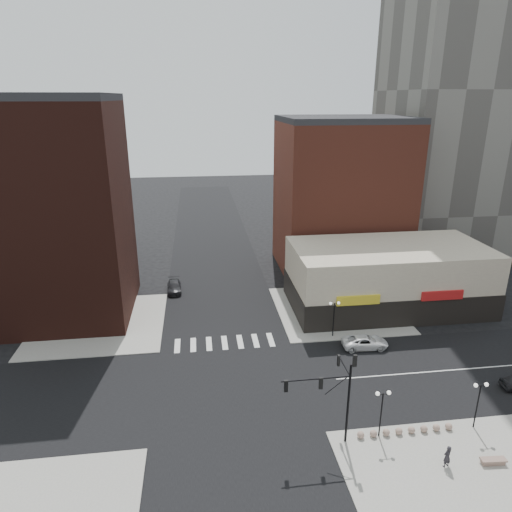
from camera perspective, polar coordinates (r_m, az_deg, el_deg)
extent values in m
plane|color=black|center=(43.90, -3.08, -16.11)|extent=(240.00, 240.00, 0.00)
cube|color=black|center=(43.89, -3.08, -16.09)|extent=(200.00, 14.00, 0.02)
cube|color=black|center=(43.89, -3.08, -16.09)|extent=(14.00, 200.00, 0.02)
cube|color=gray|center=(57.53, -18.98, -7.99)|extent=(15.00, 15.00, 0.12)
cube|color=gray|center=(58.74, 10.09, -6.60)|extent=(15.00, 15.00, 0.12)
cube|color=gray|center=(38.12, 26.48, -24.84)|extent=(18.00, 14.00, 0.12)
cube|color=#341610|center=(58.15, -23.94, 4.79)|extent=(16.00, 15.00, 25.00)
cube|color=brown|center=(70.14, 10.53, 7.11)|extent=(18.00, 15.00, 22.00)
cube|color=beige|center=(59.82, 16.12, -2.48)|extent=(24.00, 12.00, 8.00)
cube|color=black|center=(60.69, 15.92, -4.50)|extent=(24.20, 12.20, 3.40)
cylinder|color=black|center=(36.74, 11.43, -17.76)|extent=(0.18, 0.18, 7.00)
cylinder|color=black|center=(34.61, 7.49, -15.00)|extent=(5.20, 0.11, 0.11)
cylinder|color=black|center=(35.41, 10.04, -15.64)|extent=(1.72, 0.06, 1.46)
cylinder|color=black|center=(36.49, 10.94, -13.23)|extent=(0.11, 3.00, 0.11)
cube|color=black|center=(34.40, 3.77, -15.91)|extent=(0.28, 0.18, 0.95)
sphere|color=red|center=(34.23, 3.78, -15.50)|extent=(0.16, 0.16, 0.16)
cube|color=black|center=(34.93, 8.12, -15.47)|extent=(0.28, 0.18, 0.95)
sphere|color=red|center=(34.76, 8.14, -15.06)|extent=(0.16, 0.16, 0.16)
cube|color=black|center=(37.74, 10.28, -12.71)|extent=(0.18, 0.28, 0.95)
sphere|color=red|center=(37.58, 10.31, -12.32)|extent=(0.16, 0.16, 0.16)
cube|color=black|center=(34.69, 12.26, -12.67)|extent=(0.28, 0.18, 0.95)
sphere|color=red|center=(34.53, 12.29, -12.24)|extent=(0.16, 0.16, 0.16)
cylinder|color=black|center=(38.61, 15.35, -18.61)|extent=(0.11, 0.11, 4.00)
cylinder|color=black|center=(37.49, 15.62, -16.31)|extent=(0.90, 0.06, 0.06)
sphere|color=white|center=(37.27, 14.97, -16.28)|extent=(0.32, 0.32, 0.32)
sphere|color=white|center=(37.60, 16.29, -16.08)|extent=(0.32, 0.32, 0.32)
cylinder|color=black|center=(42.06, 25.91, -16.54)|extent=(0.11, 0.11, 4.00)
cylinder|color=black|center=(41.04, 26.30, -14.37)|extent=(0.90, 0.06, 0.06)
sphere|color=white|center=(40.75, 25.78, -14.36)|extent=(0.32, 0.32, 0.32)
sphere|color=white|center=(41.22, 26.86, -14.14)|extent=(0.32, 0.32, 0.32)
cylinder|color=black|center=(51.59, 9.68, -7.84)|extent=(0.11, 0.11, 4.00)
cylinder|color=black|center=(50.76, 9.79, -5.93)|extent=(0.90, 0.06, 0.06)
sphere|color=white|center=(50.59, 9.31, -5.87)|extent=(0.32, 0.32, 0.32)
sphere|color=white|center=(50.85, 10.29, -5.79)|extent=(0.32, 0.32, 0.32)
sphere|color=gray|center=(39.18, 12.95, -20.95)|extent=(0.56, 0.56, 0.56)
sphere|color=gray|center=(39.52, 14.47, -20.69)|extent=(0.56, 0.56, 0.56)
sphere|color=gray|center=(39.87, 15.97, -20.43)|extent=(0.56, 0.56, 0.56)
sphere|color=gray|center=(40.25, 17.43, -20.16)|extent=(0.56, 0.56, 0.56)
sphere|color=gray|center=(40.66, 18.86, -19.88)|extent=(0.56, 0.56, 0.56)
sphere|color=gray|center=(41.09, 20.26, -19.60)|extent=(0.56, 0.56, 0.56)
sphere|color=gray|center=(41.54, 21.62, -19.31)|extent=(0.56, 0.56, 0.56)
sphere|color=gray|center=(42.01, 22.95, -19.02)|extent=(0.56, 0.56, 0.56)
imported|color=white|center=(50.84, 13.46, -10.40)|extent=(4.99, 2.45, 1.36)
imported|color=black|center=(63.91, -10.19, -3.80)|extent=(2.12, 4.76, 1.36)
imported|color=#252227|center=(38.28, 22.78, -22.10)|extent=(0.74, 0.59, 1.78)
cube|color=#8B6D60|center=(40.30, 27.50, -21.87)|extent=(1.68, 0.58, 0.31)
cube|color=#8B6D60|center=(40.17, 27.55, -21.63)|extent=(1.89, 0.70, 0.12)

